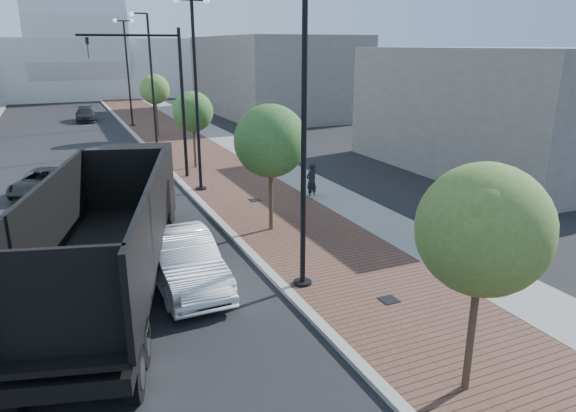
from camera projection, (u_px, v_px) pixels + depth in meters
name	position (u px, v px, depth m)	size (l,w,h in m)	color
sidewalk	(179.00, 134.00, 43.34)	(7.00, 140.00, 0.12)	#4C2D23
concrete_strip	(210.00, 132.00, 44.38)	(2.40, 140.00, 0.13)	slate
curb	(136.00, 136.00, 41.98)	(0.30, 140.00, 0.14)	gray
dump_truck	(125.00, 218.00, 17.41)	(6.28, 14.04, 3.77)	black
white_sedan	(183.00, 260.00, 15.93)	(1.78, 5.09, 1.68)	silver
dark_car_mid	(43.00, 182.00, 25.91)	(2.05, 4.44, 1.23)	black
dark_car_far	(85.00, 115.00, 50.61)	(1.82, 4.47, 1.30)	black
pedestrian	(311.00, 181.00, 25.07)	(0.64, 0.42, 1.76)	black
streetlight_1	(300.00, 148.00, 14.72)	(1.44, 0.56, 9.21)	black
streetlight_2	(196.00, 95.00, 25.09)	(1.72, 0.56, 9.28)	black
streetlight_3	(151.00, 87.00, 35.66)	(1.44, 0.56, 9.21)	black
streetlight_4	(128.00, 72.00, 46.04)	(1.72, 0.56, 9.28)	black
traffic_mast	(165.00, 88.00, 27.31)	(5.09, 0.20, 8.00)	black
tree_0	(484.00, 229.00, 10.14)	(2.64, 2.64, 5.03)	#382619
tree_1	(271.00, 141.00, 19.76)	(2.79, 2.79, 5.06)	#382619
tree_2	(193.00, 112.00, 30.30)	(2.40, 2.36, 4.60)	#382619
tree_3	(155.00, 89.00, 40.65)	(2.37, 2.32, 4.99)	#382619
convention_center	(74.00, 53.00, 78.71)	(50.00, 30.00, 50.00)	#B1B7BC
commercial_block_ne	(272.00, 75.00, 55.75)	(12.00, 22.00, 8.00)	#625C58
commercial_block_e	(497.00, 110.00, 30.49)	(10.00, 16.00, 7.00)	#605A56
utility_cover_1	(389.00, 300.00, 14.96)	(0.50, 0.50, 0.02)	black
utility_cover_2	(255.00, 200.00, 24.56)	(0.50, 0.50, 0.02)	black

